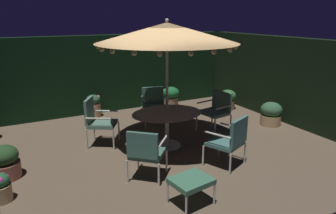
{
  "coord_description": "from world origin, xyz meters",
  "views": [
    {
      "loc": [
        -2.78,
        -5.57,
        2.73
      ],
      "look_at": [
        0.12,
        -0.08,
        0.89
      ],
      "focal_mm": 33.25,
      "sensor_mm": 36.0,
      "label": 1
    }
  ],
  "objects": [
    {
      "name": "patio_chair_south",
      "position": [
        -0.88,
        -1.14,
        0.54
      ],
      "size": [
        0.8,
        0.8,
        0.92
      ],
      "color": "silver",
      "rests_on": "ground_plane"
    },
    {
      "name": "patio_chair_east",
      "position": [
        0.49,
        1.41,
        0.55
      ],
      "size": [
        0.75,
        0.73,
        0.94
      ],
      "color": "silver",
      "rests_on": "ground_plane"
    },
    {
      "name": "hedge_backdrop_right",
      "position": [
        3.7,
        0.0,
        1.1
      ],
      "size": [
        0.3,
        6.55,
        2.2
      ],
      "primitive_type": "cube",
      "color": "black",
      "rests_on": "ground_plane"
    },
    {
      "name": "patio_umbrella",
      "position": [
        0.12,
        -0.03,
        2.39
      ],
      "size": [
        2.85,
        2.85,
        2.67
      ],
      "color": "beige",
      "rests_on": "ground_plane"
    },
    {
      "name": "patio_chair_north",
      "position": [
        0.7,
        -1.41,
        0.55
      ],
      "size": [
        0.79,
        0.79,
        0.97
      ],
      "color": "silver",
      "rests_on": "ground_plane"
    },
    {
      "name": "potted_plant_back_left",
      "position": [
        1.62,
        2.58,
        0.34
      ],
      "size": [
        0.51,
        0.51,
        0.62
      ],
      "color": "#856852",
      "rests_on": "ground_plane"
    },
    {
      "name": "patio_chair_northeast",
      "position": [
        1.59,
        0.2,
        0.58
      ],
      "size": [
        0.66,
        0.73,
        0.98
      ],
      "color": "silver",
      "rests_on": "ground_plane"
    },
    {
      "name": "potted_plant_left_near",
      "position": [
        3.1,
        -0.09,
        0.31
      ],
      "size": [
        0.53,
        0.53,
        0.6
      ],
      "color": "tan",
      "rests_on": "ground_plane"
    },
    {
      "name": "hedge_backdrop_rear",
      "position": [
        0.0,
        3.13,
        1.1
      ],
      "size": [
        7.7,
        0.3,
        2.2
      ],
      "primitive_type": "cube",
      "color": "black",
      "rests_on": "ground_plane"
    },
    {
      "name": "patio_chair_southeast",
      "position": [
        -1.17,
        0.74,
        0.59
      ],
      "size": [
        0.8,
        0.79,
        1.04
      ],
      "color": "silver",
      "rests_on": "ground_plane"
    },
    {
      "name": "potted_plant_right_far",
      "position": [
        -3.09,
        -0.7,
        0.24
      ],
      "size": [
        0.32,
        0.32,
        0.47
      ],
      "color": "tan",
      "rests_on": "ground_plane"
    },
    {
      "name": "potted_plant_left_far",
      "position": [
        -0.75,
        2.72,
        0.32
      ],
      "size": [
        0.39,
        0.39,
        0.62
      ],
      "color": "tan",
      "rests_on": "ground_plane"
    },
    {
      "name": "ground_plane",
      "position": [
        0.0,
        0.0,
        -0.01
      ],
      "size": [
        7.7,
        6.55,
        0.02
      ],
      "primitive_type": "cube",
      "color": "brown"
    },
    {
      "name": "ottoman_footrest",
      "position": [
        -0.58,
        -2.12,
        0.37
      ],
      "size": [
        0.64,
        0.55,
        0.42
      ],
      "color": "silver",
      "rests_on": "ground_plane"
    },
    {
      "name": "patio_dining_table",
      "position": [
        0.12,
        -0.03,
        0.61
      ],
      "size": [
        1.52,
        1.24,
        0.76
      ],
      "color": "silver",
      "rests_on": "ground_plane"
    },
    {
      "name": "potted_plant_right_near",
      "position": [
        -3.02,
        0.06,
        0.29
      ],
      "size": [
        0.51,
        0.51,
        0.59
      ],
      "color": "#A16151",
      "rests_on": "ground_plane"
    },
    {
      "name": "potted_plant_back_center",
      "position": [
        3.03,
        1.58,
        0.31
      ],
      "size": [
        0.47,
        0.47,
        0.58
      ],
      "color": "#866448",
      "rests_on": "ground_plane"
    }
  ]
}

